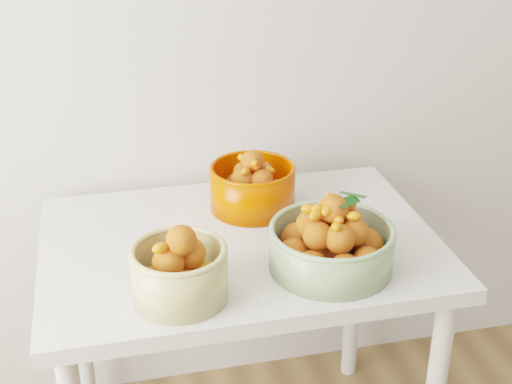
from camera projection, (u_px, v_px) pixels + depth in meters
table at (240, 271)px, 1.86m from camera, size 1.00×0.70×0.75m
bowl_cream at (179, 271)px, 1.55m from camera, size 0.27×0.27×0.18m
bowl_green at (331, 244)px, 1.67m from camera, size 0.38×0.38×0.19m
bowl_orange at (253, 186)px, 1.94m from camera, size 0.27×0.27×0.17m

